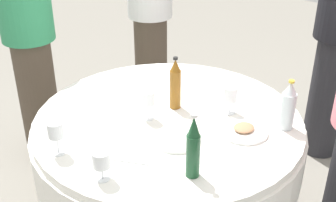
{
  "coord_description": "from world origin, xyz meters",
  "views": [
    {
      "loc": [
        1.51,
        1.25,
        1.91
      ],
      "look_at": [
        0.0,
        0.0,
        0.84
      ],
      "focal_mm": 47.44,
      "sensor_mm": 36.0,
      "label": 1
    }
  ],
  "objects_px": {
    "wine_glass_far": "(231,95)",
    "person_north": "(30,45)",
    "wine_glass_inner": "(56,131)",
    "person_rear": "(150,14)",
    "bottle_clear_north": "(288,106)",
    "bottle_amber_near": "(175,85)",
    "dining_table": "(168,141)",
    "wine_glass_rear": "(101,161)",
    "plate_east": "(177,140)",
    "wine_glass_west": "(148,99)",
    "plate_front": "(244,130)",
    "bottle_dark_green_south": "(193,148)"
  },
  "relations": [
    {
      "from": "bottle_clear_north",
      "to": "wine_glass_rear",
      "type": "relative_size",
      "value": 1.92
    },
    {
      "from": "wine_glass_far",
      "to": "person_north",
      "type": "height_order",
      "value": "person_north"
    },
    {
      "from": "person_rear",
      "to": "person_north",
      "type": "bearing_deg",
      "value": -148.89
    },
    {
      "from": "bottle_amber_near",
      "to": "wine_glass_far",
      "type": "bearing_deg",
      "value": 117.72
    },
    {
      "from": "dining_table",
      "to": "person_north",
      "type": "xyz_separation_m",
      "value": [
        -0.0,
        -1.17,
        0.25
      ]
    },
    {
      "from": "person_north",
      "to": "bottle_dark_green_south",
      "type": "bearing_deg",
      "value": -100.9
    },
    {
      "from": "person_north",
      "to": "bottle_amber_near",
      "type": "bearing_deg",
      "value": -84.58
    },
    {
      "from": "wine_glass_inner",
      "to": "wine_glass_far",
      "type": "bearing_deg",
      "value": 153.7
    },
    {
      "from": "plate_front",
      "to": "plate_east",
      "type": "xyz_separation_m",
      "value": [
        0.27,
        -0.2,
        -0.0
      ]
    },
    {
      "from": "bottle_clear_north",
      "to": "bottle_dark_green_south",
      "type": "bearing_deg",
      "value": -12.03
    },
    {
      "from": "bottle_clear_north",
      "to": "person_north",
      "type": "distance_m",
      "value": 1.7
    },
    {
      "from": "bottle_dark_green_south",
      "to": "plate_east",
      "type": "xyz_separation_m",
      "value": [
        -0.16,
        -0.21,
        -0.13
      ]
    },
    {
      "from": "bottle_dark_green_south",
      "to": "wine_glass_far",
      "type": "distance_m",
      "value": 0.57
    },
    {
      "from": "dining_table",
      "to": "plate_front",
      "type": "xyz_separation_m",
      "value": [
        -0.13,
        0.37,
        0.16
      ]
    },
    {
      "from": "dining_table",
      "to": "bottle_clear_north",
      "type": "distance_m",
      "value": 0.65
    },
    {
      "from": "bottle_clear_north",
      "to": "plate_front",
      "type": "relative_size",
      "value": 1.09
    },
    {
      "from": "person_north",
      "to": "person_rear",
      "type": "distance_m",
      "value": 0.96
    },
    {
      "from": "wine_glass_inner",
      "to": "bottle_dark_green_south",
      "type": "bearing_deg",
      "value": 114.86
    },
    {
      "from": "bottle_clear_north",
      "to": "bottle_dark_green_south",
      "type": "height_order",
      "value": "bottle_dark_green_south"
    },
    {
      "from": "wine_glass_inner",
      "to": "person_rear",
      "type": "distance_m",
      "value": 1.68
    },
    {
      "from": "wine_glass_inner",
      "to": "bottle_clear_north",
      "type": "bearing_deg",
      "value": 141.18
    },
    {
      "from": "bottle_dark_green_south",
      "to": "wine_glass_inner",
      "type": "xyz_separation_m",
      "value": [
        0.26,
        -0.56,
        -0.02
      ]
    },
    {
      "from": "dining_table",
      "to": "wine_glass_far",
      "type": "xyz_separation_m",
      "value": [
        -0.24,
        0.22,
        0.26
      ]
    },
    {
      "from": "wine_glass_west",
      "to": "wine_glass_far",
      "type": "xyz_separation_m",
      "value": [
        -0.32,
        0.29,
        -0.01
      ]
    },
    {
      "from": "wine_glass_inner",
      "to": "plate_east",
      "type": "relative_size",
      "value": 0.74
    },
    {
      "from": "wine_glass_far",
      "to": "plate_east",
      "type": "height_order",
      "value": "wine_glass_far"
    },
    {
      "from": "bottle_amber_near",
      "to": "plate_east",
      "type": "distance_m",
      "value": 0.35
    },
    {
      "from": "wine_glass_far",
      "to": "person_north",
      "type": "bearing_deg",
      "value": -80.11
    },
    {
      "from": "dining_table",
      "to": "wine_glass_west",
      "type": "xyz_separation_m",
      "value": [
        0.07,
        -0.07,
        0.26
      ]
    },
    {
      "from": "bottle_amber_near",
      "to": "bottle_dark_green_south",
      "type": "height_order",
      "value": "bottle_dark_green_south"
    },
    {
      "from": "wine_glass_inner",
      "to": "person_rear",
      "type": "relative_size",
      "value": 0.1
    },
    {
      "from": "wine_glass_rear",
      "to": "person_rear",
      "type": "xyz_separation_m",
      "value": [
        -1.49,
        -1.06,
        0.04
      ]
    },
    {
      "from": "wine_glass_west",
      "to": "person_rear",
      "type": "xyz_separation_m",
      "value": [
        -1.0,
        -0.88,
        0.02
      ]
    },
    {
      "from": "wine_glass_rear",
      "to": "wine_glass_far",
      "type": "xyz_separation_m",
      "value": [
        -0.8,
        0.11,
        0.01
      ]
    },
    {
      "from": "bottle_clear_north",
      "to": "plate_east",
      "type": "distance_m",
      "value": 0.56
    },
    {
      "from": "wine_glass_west",
      "to": "plate_front",
      "type": "distance_m",
      "value": 0.5
    },
    {
      "from": "bottle_amber_near",
      "to": "wine_glass_inner",
      "type": "bearing_deg",
      "value": -11.76
    },
    {
      "from": "dining_table",
      "to": "plate_east",
      "type": "relative_size",
      "value": 6.45
    },
    {
      "from": "plate_east",
      "to": "wine_glass_west",
      "type": "bearing_deg",
      "value": -105.54
    },
    {
      "from": "plate_front",
      "to": "person_rear",
      "type": "distance_m",
      "value": 1.55
    },
    {
      "from": "bottle_amber_near",
      "to": "bottle_clear_north",
      "type": "bearing_deg",
      "value": 108.9
    },
    {
      "from": "wine_glass_west",
      "to": "wine_glass_inner",
      "type": "distance_m",
      "value": 0.5
    },
    {
      "from": "wine_glass_rear",
      "to": "wine_glass_inner",
      "type": "height_order",
      "value": "wine_glass_inner"
    },
    {
      "from": "bottle_amber_near",
      "to": "bottle_dark_green_south",
      "type": "relative_size",
      "value": 0.97
    },
    {
      "from": "person_north",
      "to": "plate_east",
      "type": "bearing_deg",
      "value": -96.05
    },
    {
      "from": "bottle_clear_north",
      "to": "plate_front",
      "type": "xyz_separation_m",
      "value": [
        0.17,
        -0.13,
        -0.11
      ]
    },
    {
      "from": "bottle_amber_near",
      "to": "plate_east",
      "type": "height_order",
      "value": "bottle_amber_near"
    },
    {
      "from": "wine_glass_west",
      "to": "person_north",
      "type": "distance_m",
      "value": 1.1
    },
    {
      "from": "wine_glass_west",
      "to": "person_rear",
      "type": "height_order",
      "value": "person_rear"
    },
    {
      "from": "wine_glass_rear",
      "to": "person_north",
      "type": "bearing_deg",
      "value": -113.53
    }
  ]
}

